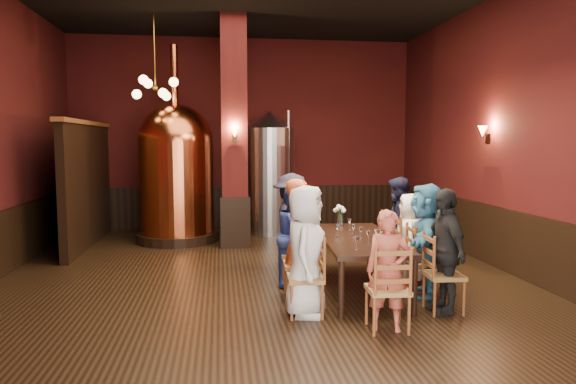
{
  "coord_description": "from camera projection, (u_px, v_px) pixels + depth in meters",
  "views": [
    {
      "loc": [
        -0.59,
        -7.36,
        2.07
      ],
      "look_at": [
        0.42,
        0.2,
        1.32
      ],
      "focal_mm": 32.0,
      "sensor_mm": 36.0,
      "label": 1
    }
  ],
  "objects": [
    {
      "name": "room",
      "position": [
        261.0,
        129.0,
        7.32
      ],
      "size": [
        10.0,
        10.02,
        4.5
      ],
      "color": "black",
      "rests_on": "ground"
    },
    {
      "name": "wainscot_right",
      "position": [
        514.0,
        243.0,
        8.01
      ],
      "size": [
        0.08,
        9.9,
        1.0
      ],
      "primitive_type": "cube",
      "color": "black",
      "rests_on": "ground"
    },
    {
      "name": "wainscot_back",
      "position": [
        245.0,
        207.0,
        12.38
      ],
      "size": [
        7.9,
        0.08,
        1.0
      ],
      "primitive_type": "cube",
      "color": "black",
      "rests_on": "ground"
    },
    {
      "name": "column",
      "position": [
        234.0,
        133.0,
        10.04
      ],
      "size": [
        0.58,
        0.58,
        4.5
      ],
      "primitive_type": "cube",
      "color": "#45120E",
      "rests_on": "ground"
    },
    {
      "name": "partition",
      "position": [
        87.0,
        186.0,
        10.16
      ],
      "size": [
        0.22,
        3.5,
        2.4
      ],
      "primitive_type": "cube",
      "color": "black",
      "rests_on": "ground"
    },
    {
      "name": "pendant_cluster",
      "position": [
        155.0,
        88.0,
        9.86
      ],
      "size": [
        0.9,
        0.9,
        1.7
      ],
      "primitive_type": null,
      "color": "#A57226",
      "rests_on": "room"
    },
    {
      "name": "sconce_wall",
      "position": [
        488.0,
        134.0,
        8.63
      ],
      "size": [
        0.2,
        0.2,
        0.36
      ],
      "primitive_type": null,
      "rotation": [
        0.0,
        0.0,
        1.57
      ],
      "color": "black",
      "rests_on": "room"
    },
    {
      "name": "sconce_column",
      "position": [
        235.0,
        135.0,
        9.75
      ],
      "size": [
        0.2,
        0.2,
        0.36
      ],
      "primitive_type": null,
      "rotation": [
        0.0,
        0.0,
        3.14
      ],
      "color": "black",
      "rests_on": "column"
    },
    {
      "name": "dining_table",
      "position": [
        358.0,
        241.0,
        7.15
      ],
      "size": [
        1.13,
        2.45,
        0.75
      ],
      "rotation": [
        0.0,
        0.0,
        -0.06
      ],
      "color": "black",
      "rests_on": "ground"
    },
    {
      "name": "chair_0",
      "position": [
        305.0,
        277.0,
        6.12
      ],
      "size": [
        0.49,
        0.49,
        0.92
      ],
      "primitive_type": null,
      "rotation": [
        0.0,
        0.0,
        -1.63
      ],
      "color": "brown",
      "rests_on": "ground"
    },
    {
      "name": "person_0",
      "position": [
        305.0,
        251.0,
        6.09
      ],
      "size": [
        0.69,
        0.87,
        1.56
      ],
      "primitive_type": "imported",
      "rotation": [
        0.0,
        0.0,
        1.29
      ],
      "color": "silver",
      "rests_on": "ground"
    },
    {
      "name": "chair_1",
      "position": [
        300.0,
        264.0,
        6.78
      ],
      "size": [
        0.49,
        0.49,
        0.92
      ],
      "primitive_type": null,
      "rotation": [
        0.0,
        0.0,
        -1.63
      ],
      "color": "brown",
      "rests_on": "ground"
    },
    {
      "name": "person_1",
      "position": [
        300.0,
        239.0,
        6.75
      ],
      "size": [
        0.56,
        0.68,
        1.59
      ],
      "primitive_type": "imported",
      "rotation": [
        0.0,
        0.0,
        1.22
      ],
      "color": "#CB4C22",
      "rests_on": "ground"
    },
    {
      "name": "chair_2",
      "position": [
        295.0,
        253.0,
        7.44
      ],
      "size": [
        0.49,
        0.49,
        0.92
      ],
      "primitive_type": null,
      "rotation": [
        0.0,
        0.0,
        -1.63
      ],
      "color": "brown",
      "rests_on": "ground"
    },
    {
      "name": "person_2",
      "position": [
        295.0,
        235.0,
        7.41
      ],
      "size": [
        0.59,
        0.78,
        1.45
      ],
      "primitive_type": "imported",
      "rotation": [
        0.0,
        0.0,
        1.18
      ],
      "color": "#2C3F93",
      "rests_on": "ground"
    },
    {
      "name": "chair_3",
      "position": [
        291.0,
        244.0,
        8.1
      ],
      "size": [
        0.49,
        0.49,
        0.92
      ],
      "primitive_type": null,
      "rotation": [
        0.0,
        0.0,
        -1.63
      ],
      "color": "brown",
      "rests_on": "ground"
    },
    {
      "name": "person_3",
      "position": [
        291.0,
        223.0,
        8.07
      ],
      "size": [
        0.81,
        1.13,
        1.58
      ],
      "primitive_type": "imported",
      "rotation": [
        0.0,
        0.0,
        1.33
      ],
      "color": "#211D2C",
      "rests_on": "ground"
    },
    {
      "name": "chair_4",
      "position": [
        444.0,
        275.0,
        6.25
      ],
      "size": [
        0.49,
        0.49,
        0.92
      ],
      "primitive_type": null,
      "rotation": [
        0.0,
        0.0,
        1.51
      ],
      "color": "brown",
      "rests_on": "ground"
    },
    {
      "name": "person_4",
      "position": [
        445.0,
        251.0,
        6.22
      ],
      "size": [
        0.39,
        0.9,
        1.52
      ],
      "primitive_type": "imported",
      "rotation": [
        0.0,
        0.0,
        4.73
      ],
      "color": "black",
      "rests_on": "ground"
    },
    {
      "name": "chair_5",
      "position": [
        425.0,
        262.0,
        6.91
      ],
      "size": [
        0.49,
        0.49,
        0.92
      ],
      "primitive_type": null,
      "rotation": [
        0.0,
        0.0,
        1.51
      ],
      "color": "brown",
      "rests_on": "ground"
    },
    {
      "name": "person_5",
      "position": [
        426.0,
        240.0,
        6.88
      ],
      "size": [
        0.89,
        1.48,
        1.52
      ],
      "primitive_type": "imported",
      "rotation": [
        0.0,
        0.0,
        4.38
      ],
      "color": "#2D6689",
      "rests_on": "ground"
    },
    {
      "name": "chair_6",
      "position": [
        410.0,
        251.0,
        7.57
      ],
      "size": [
        0.49,
        0.49,
        0.92
      ],
      "primitive_type": null,
      "rotation": [
        0.0,
        0.0,
        1.51
      ],
      "color": "brown",
      "rests_on": "ground"
    },
    {
      "name": "person_6",
      "position": [
        410.0,
        238.0,
        7.55
      ],
      "size": [
        0.6,
        0.74,
        1.32
      ],
      "primitive_type": "imported",
      "rotation": [
        0.0,
        0.0,
        4.4
      ],
      "color": "white",
      "rests_on": "ground"
    },
    {
      "name": "chair_7",
      "position": [
        397.0,
        243.0,
        8.23
      ],
      "size": [
        0.49,
        0.49,
        0.92
      ],
      "primitive_type": null,
      "rotation": [
        0.0,
        0.0,
        1.51
      ],
      "color": "brown",
      "rests_on": "ground"
    },
    {
      "name": "person_7",
      "position": [
        397.0,
        224.0,
        8.2
      ],
      "size": [
        0.57,
        0.81,
        1.52
      ],
      "primitive_type": "imported",
      "rotation": [
        0.0,
        0.0,
        4.4
      ],
      "color": "black",
      "rests_on": "ground"
    },
    {
      "name": "chair_8",
      "position": [
        388.0,
        289.0,
        5.64
      ],
      "size": [
        0.49,
        0.49,
        0.92
      ],
      "primitive_type": null,
      "rotation": [
        0.0,
        0.0,
        3.09
      ],
      "color": "brown",
      "rests_on": "ground"
    },
    {
      "name": "person_8",
      "position": [
        388.0,
        270.0,
        5.62
      ],
      "size": [
        0.55,
        0.44,
        1.33
      ],
      "primitive_type": "imported",
      "rotation": [
        0.0,
        0.0,
        6.01
      ],
      "color": "#AE493A",
      "rests_on": "ground"
    },
    {
      "name": "copper_kettle",
      "position": [
        176.0,
        171.0,
        10.63
      ],
      "size": [
        1.97,
        1.97,
        4.03
      ],
      "rotation": [
        0.0,
        0.0,
        0.38
      ],
      "color": "black",
      "rests_on": "ground"
    },
    {
      "name": "steel_vessel",
      "position": [
        270.0,
        173.0,
        11.6
      ],
      "size": [
        1.47,
        1.47,
        2.75
      ],
      "rotation": [
        0.0,
        0.0,
        -0.36
      ],
      "color": "#B2B2B7",
      "rests_on": "ground"
    },
    {
      "name": "rose_vase",
      "position": [
        340.0,
        212.0,
        8.11
      ],
      "size": [
        0.2,
        0.2,
        0.33
      ],
      "color": "white",
      "rests_on": "dining_table"
    },
    {
      "name": "wine_glass_0",
      "position": [
        353.0,
        230.0,
        7.18
      ],
      "size": [
        0.07,
        0.07,
        0.17
      ],
      "primitive_type": null,
      "color": "white",
      "rests_on": "dining_table"
    },
    {
      "name": "wine_glass_1",
      "position": [
        381.0,
        234.0,
        6.92
      ],
      "size": [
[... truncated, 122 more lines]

